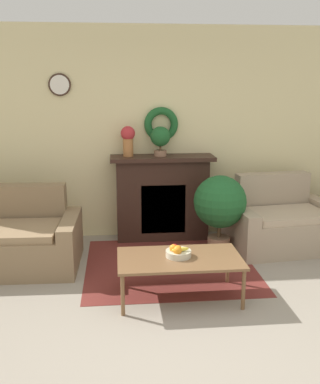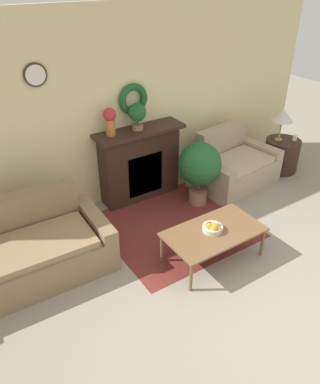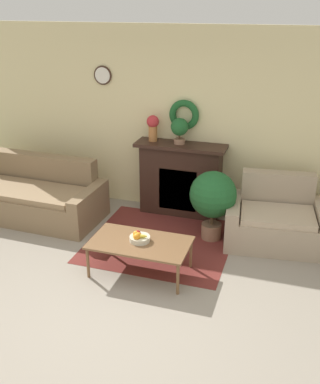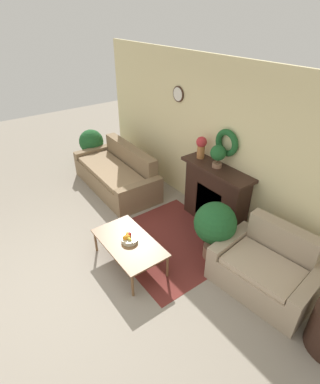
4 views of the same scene
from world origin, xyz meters
The scene contains 11 objects.
ground_plane centered at (0.00, 0.00, 0.00)m, with size 16.00×16.00×0.00m, color gray.
floor_rug centered at (0.11, 1.67, 0.00)m, with size 1.86×1.75×0.01m.
wall_back centered at (0.00, 2.81, 1.35)m, with size 6.80×0.16×2.70m.
fireplace centered at (0.13, 2.61, 0.55)m, with size 1.31×0.41×1.10m.
couch_left centered at (-1.95, 1.87, 0.30)m, with size 2.13×1.02×0.85m.
loveseat_right centered at (1.57, 2.15, 0.30)m, with size 1.39×1.02×0.88m.
coffee_table centered at (0.11, 0.90, 0.38)m, with size 1.16×0.65×0.41m.
fruit_bowl centered at (0.10, 0.91, 0.46)m, with size 0.24×0.24×0.12m.
vase_on_mantel_left centered at (-0.30, 2.61, 1.32)m, with size 0.18×0.18×0.38m.
potted_plant_on_mantel centered at (0.10, 2.59, 1.32)m, with size 0.25×0.25×0.37m.
potted_plant_floor_by_loveseat centered at (0.74, 1.98, 0.61)m, with size 0.62×0.62×0.95m.
Camera 3 is at (1.73, -3.36, 2.97)m, focal length 42.00 mm.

